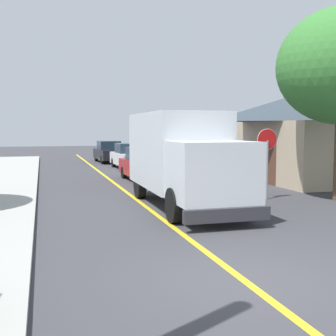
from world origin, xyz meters
name	(u,v)px	position (x,y,z in m)	size (l,w,h in m)	color
ground_plane	(243,280)	(0.00, 0.00, 0.00)	(120.00, 120.00, 0.00)	#38383D
centre_line_yellow	(131,196)	(0.00, 10.00, 0.00)	(0.16, 56.00, 0.01)	gold
box_truck	(182,155)	(1.25, 7.32, 1.77)	(2.42, 7.19, 3.20)	silver
parked_car_near	(145,165)	(1.67, 14.67, 0.79)	(2.00, 4.48, 1.67)	maroon
parked_car_mid	(130,157)	(2.21, 21.51, 0.79)	(2.00, 4.48, 1.67)	silver
parked_car_far	(109,152)	(1.70, 27.15, 0.79)	(2.02, 4.48, 1.67)	black
stop_sign	(267,150)	(4.73, 7.75, 1.86)	(0.80, 0.10, 2.65)	gray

